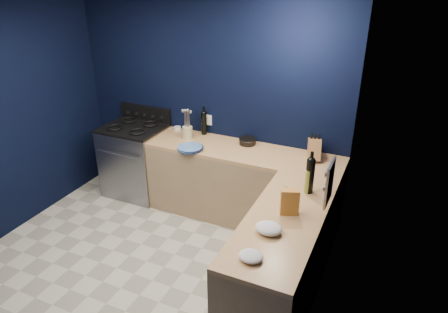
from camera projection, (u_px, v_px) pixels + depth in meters
The scene contains 27 objects.
floor at pixel (134, 275), 4.17m from camera, with size 3.50×3.50×0.02m, color beige.
ceiling at pixel (101, 0), 3.05m from camera, with size 3.50×3.50×0.02m, color silver.
wall_back at pixel (209, 103), 5.06m from camera, with size 3.50×0.02×2.60m, color black.
wall_right at pixel (319, 203), 2.95m from camera, with size 0.02×3.50×2.60m, color black.
cab_back at pixel (243, 186), 4.94m from camera, with size 2.30×0.63×0.86m, color #9F805B.
top_back at pixel (243, 152), 4.75m from camera, with size 2.30×0.63×0.04m, color #97673C.
cab_right at pixel (281, 262), 3.68m from camera, with size 0.63×1.67×0.86m, color #9F805B.
top_right at pixel (284, 221), 3.49m from camera, with size 0.63×1.67×0.04m, color #97673C.
gas_range at pixel (136, 161), 5.48m from camera, with size 0.76×0.66×0.92m, color gray.
oven_door at pixel (122, 172), 5.23m from camera, with size 0.59×0.02×0.42m, color black.
cooktop at pixel (133, 128), 5.28m from camera, with size 0.76×0.66×0.03m, color black.
backguard at pixel (146, 113), 5.48m from camera, with size 0.76×0.06×0.20m, color black.
spice_panel at pixel (330, 183), 3.46m from camera, with size 0.02×0.28×0.38m, color gray.
wall_outlet at pixel (208, 120), 5.13m from camera, with size 0.09×0.02×0.13m, color white.
plate_stack at pixel (190, 148), 4.75m from camera, with size 0.29×0.29×0.04m, color #4065A7.
ramekin at pixel (177, 128), 5.32m from camera, with size 0.09×0.09×0.04m, color white.
utensil_crock at pixel (188, 132), 5.04m from camera, with size 0.12×0.12×0.15m, color beige.
wine_bottle_back at pixel (204, 123), 5.12m from camera, with size 0.07×0.07×0.29m, color black.
lemon_basket at pixel (248, 141), 4.88m from camera, with size 0.20×0.20×0.08m, color black.
knife_block at pixel (314, 149), 4.48m from camera, with size 0.13×0.21×0.23m, color #976539.
wine_bottle_right at pixel (310, 176), 3.81m from camera, with size 0.08×0.08×0.34m, color black.
oil_bottle at pixel (308, 182), 3.82m from camera, with size 0.05×0.05×0.24m, color olive.
spice_jar_near at pixel (286, 193), 3.76m from camera, with size 0.05×0.05×0.11m, color olive.
spice_jar_far at pixel (296, 209), 3.53m from camera, with size 0.05×0.05×0.10m, color olive.
crouton_bag at pixel (290, 202), 3.50m from camera, with size 0.16×0.07×0.23m, color #AB4522.
towel_front at pixel (269, 228), 3.29m from camera, with size 0.22×0.19×0.08m, color white.
towel_end at pixel (251, 256), 2.99m from camera, with size 0.19×0.17×0.06m, color white.
Camera 1 is at (2.18, -2.58, 2.87)m, focal length 32.93 mm.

